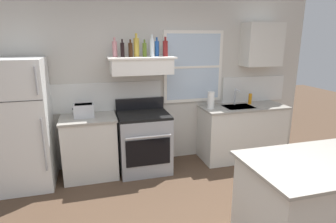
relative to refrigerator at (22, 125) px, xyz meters
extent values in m
cube|color=beige|center=(1.90, 0.39, 0.47)|extent=(5.40, 0.06, 2.70)
cube|color=silver|center=(0.75, 0.35, 0.25)|extent=(2.50, 0.02, 0.44)
cube|color=silver|center=(3.70, 0.35, 0.25)|extent=(1.20, 0.02, 0.44)
cube|color=white|center=(2.55, 0.34, 0.67)|extent=(1.00, 0.04, 1.15)
cube|color=silver|center=(2.55, 0.33, 0.67)|extent=(0.90, 0.01, 1.05)
cube|color=white|center=(2.55, 0.32, 0.67)|extent=(0.90, 0.02, 0.04)
cube|color=white|center=(0.00, 0.00, 0.00)|extent=(0.70, 0.68, 1.76)
cube|color=#333333|center=(0.00, -0.34, 0.39)|extent=(0.69, 0.00, 0.01)
cylinder|color=#A5A8AD|center=(0.30, -0.37, -0.18)|extent=(0.02, 0.02, 0.70)
cylinder|color=#A5A8AD|center=(0.30, -0.37, 0.64)|extent=(0.02, 0.02, 0.34)
cube|color=silver|center=(0.85, 0.06, -0.44)|extent=(0.76, 0.60, 0.88)
cube|color=#9E998E|center=(0.85, 0.06, 0.01)|extent=(0.79, 0.63, 0.03)
cube|color=silver|center=(0.80, 0.08, 0.12)|extent=(0.28, 0.20, 0.19)
cube|color=black|center=(0.80, 0.08, 0.21)|extent=(0.24, 0.16, 0.01)
cube|color=black|center=(0.66, 0.08, 0.16)|extent=(0.02, 0.03, 0.02)
cube|color=#9EA0A5|center=(1.65, 0.02, -0.45)|extent=(0.76, 0.64, 0.87)
cube|color=black|center=(1.65, 0.02, 0.01)|extent=(0.76, 0.64, 0.04)
cube|color=black|center=(1.65, 0.31, 0.12)|extent=(0.76, 0.06, 0.18)
cube|color=black|center=(1.65, -0.30, -0.46)|extent=(0.65, 0.01, 0.40)
cylinder|color=silver|center=(1.65, -0.34, -0.21)|extent=(0.65, 0.03, 0.03)
cube|color=white|center=(1.65, 0.12, 0.73)|extent=(0.88, 0.48, 0.22)
cube|color=#262628|center=(1.65, -0.10, 0.65)|extent=(0.75, 0.02, 0.04)
cube|color=white|center=(1.65, 0.12, 0.85)|extent=(0.96, 0.52, 0.02)
cylinder|color=#C67F84|center=(1.29, 0.16, 0.97)|extent=(0.07, 0.07, 0.22)
cylinder|color=#C67F84|center=(1.29, 0.16, 1.11)|extent=(0.03, 0.03, 0.05)
cylinder|color=black|center=(1.39, 0.10, 0.96)|extent=(0.06, 0.06, 0.20)
cylinder|color=black|center=(1.39, 0.10, 1.09)|extent=(0.02, 0.02, 0.05)
cylinder|color=#381E0F|center=(1.50, 0.12, 0.96)|extent=(0.06, 0.06, 0.20)
cylinder|color=#381E0F|center=(1.50, 0.12, 1.08)|extent=(0.03, 0.03, 0.05)
cylinder|color=#B29333|center=(1.59, 0.14, 1.00)|extent=(0.08, 0.08, 0.26)
cylinder|color=#B29333|center=(1.59, 0.14, 1.16)|extent=(0.03, 0.03, 0.07)
cylinder|color=#4C601E|center=(1.71, 0.10, 0.96)|extent=(0.06, 0.06, 0.19)
cylinder|color=#4C601E|center=(1.71, 0.10, 1.08)|extent=(0.03, 0.03, 0.05)
cylinder|color=silver|center=(1.81, 0.09, 0.99)|extent=(0.06, 0.06, 0.25)
cylinder|color=silver|center=(1.81, 0.09, 1.14)|extent=(0.03, 0.03, 0.06)
cylinder|color=#1E478C|center=(1.90, 0.15, 0.97)|extent=(0.07, 0.07, 0.22)
cylinder|color=#1E478C|center=(1.90, 0.15, 1.11)|extent=(0.03, 0.03, 0.05)
cylinder|color=maroon|center=(2.02, 0.11, 0.98)|extent=(0.07, 0.07, 0.22)
cylinder|color=maroon|center=(2.02, 0.11, 1.12)|extent=(0.03, 0.03, 0.06)
cube|color=silver|center=(3.35, 0.06, -0.44)|extent=(1.40, 0.60, 0.88)
cube|color=#9E998E|center=(3.35, 0.06, 0.01)|extent=(1.43, 0.63, 0.03)
cube|color=#B7BABC|center=(3.25, 0.04, 0.02)|extent=(0.48, 0.36, 0.01)
cylinder|color=silver|center=(3.25, 0.18, 0.17)|extent=(0.03, 0.03, 0.28)
cylinder|color=silver|center=(3.25, 0.10, 0.29)|extent=(0.02, 0.16, 0.02)
cylinder|color=white|center=(2.76, 0.06, 0.16)|extent=(0.11, 0.11, 0.27)
cylinder|color=orange|center=(3.53, 0.16, 0.12)|extent=(0.06, 0.06, 0.18)
cube|color=silver|center=(2.93, -2.05, -0.44)|extent=(1.32, 0.82, 0.88)
cube|color=#9E998E|center=(2.93, -2.05, 0.01)|extent=(1.40, 0.90, 0.03)
cube|color=silver|center=(3.70, 0.20, 1.02)|extent=(0.64, 0.32, 0.70)
camera|label=1|loc=(0.92, -3.97, 1.14)|focal=29.96mm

